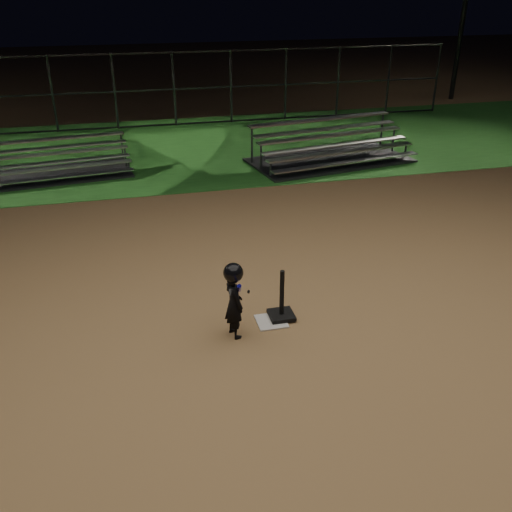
# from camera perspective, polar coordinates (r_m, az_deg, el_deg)

# --- Properties ---
(ground) EXTENTS (80.00, 80.00, 0.00)m
(ground) POSITION_cam_1_polar(r_m,az_deg,el_deg) (8.75, 1.55, -6.67)
(ground) COLOR olive
(ground) RESTS_ON ground
(grass_strip) EXTENTS (60.00, 8.00, 0.01)m
(grass_strip) POSITION_cam_1_polar(r_m,az_deg,el_deg) (17.82, -6.94, 10.77)
(grass_strip) COLOR #205A1D
(grass_strip) RESTS_ON ground
(home_plate) EXTENTS (0.45, 0.45, 0.02)m
(home_plate) POSITION_cam_1_polar(r_m,az_deg,el_deg) (8.74, 1.55, -6.60)
(home_plate) COLOR beige
(home_plate) RESTS_ON ground
(batting_tee) EXTENTS (0.38, 0.38, 0.80)m
(batting_tee) POSITION_cam_1_polar(r_m,az_deg,el_deg) (8.76, 2.59, -5.30)
(batting_tee) COLOR black
(batting_tee) RESTS_ON home_plate
(child_batter) EXTENTS (0.42, 0.65, 1.19)m
(child_batter) POSITION_cam_1_polar(r_m,az_deg,el_deg) (8.12, -2.24, -4.27)
(child_batter) COLOR black
(child_batter) RESTS_ON ground
(bleacher_left) EXTENTS (3.81, 2.20, 0.89)m
(bleacher_left) POSITION_cam_1_polar(r_m,az_deg,el_deg) (15.94, -19.16, 8.26)
(bleacher_left) COLOR #B6B7BB
(bleacher_left) RESTS_ON ground
(bleacher_right) EXTENTS (4.79, 2.93, 1.10)m
(bleacher_right) POSITION_cam_1_polar(r_m,az_deg,el_deg) (16.39, 7.54, 10.14)
(bleacher_right) COLOR #A9A9AD
(bleacher_right) RESTS_ON ground
(backstop_fence) EXTENTS (20.08, 0.08, 2.50)m
(backstop_fence) POSITION_cam_1_polar(r_m,az_deg,el_deg) (20.46, -8.26, 16.31)
(backstop_fence) COLOR #38383D
(backstop_fence) RESTS_ON ground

